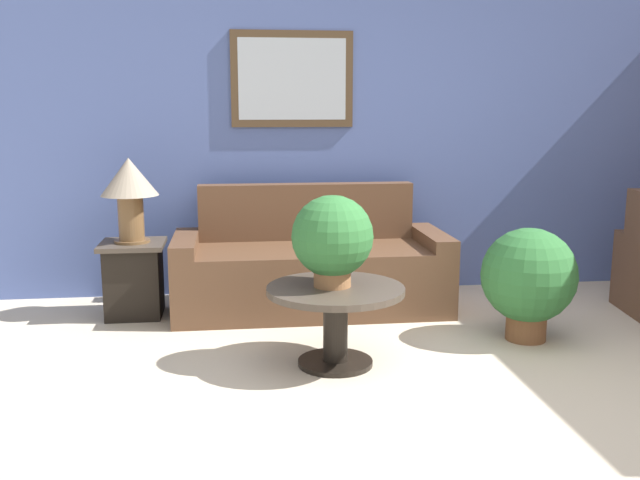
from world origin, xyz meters
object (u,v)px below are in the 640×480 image
coffee_table (335,309)px  table_lamp (129,186)px  couch_main (310,269)px  potted_plant_on_table (332,238)px  side_table (134,278)px  potted_plant_floor (529,278)px

coffee_table → table_lamp: (-1.35, 1.22, 0.63)m
couch_main → potted_plant_on_table: potted_plant_on_table is taller
coffee_table → couch_main: bearing=90.7°
side_table → potted_plant_on_table: bearing=-42.1°
potted_plant_on_table → potted_plant_floor: (1.37, 0.30, -0.36)m
potted_plant_on_table → potted_plant_floor: size_ratio=0.72×
side_table → potted_plant_floor: bearing=-18.6°
coffee_table → potted_plant_floor: bearing=13.1°
couch_main → side_table: (-1.34, -0.03, -0.03)m
table_lamp → potted_plant_on_table: bearing=-42.1°
side_table → table_lamp: (0.00, 0.00, 0.70)m
potted_plant_on_table → potted_plant_floor: bearing=12.3°
couch_main → coffee_table: bearing=-89.3°
couch_main → potted_plant_on_table: size_ratio=3.77×
coffee_table → table_lamp: table_lamp is taller
couch_main → table_lamp: bearing=-178.8°
side_table → potted_plant_on_table: size_ratio=1.02×
coffee_table → potted_plant_floor: size_ratio=1.09×
side_table → table_lamp: size_ratio=0.90×
coffee_table → potted_plant_on_table: (-0.02, 0.02, 0.43)m
side_table → potted_plant_on_table: 1.87m
potted_plant_floor → coffee_table: bearing=-166.9°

